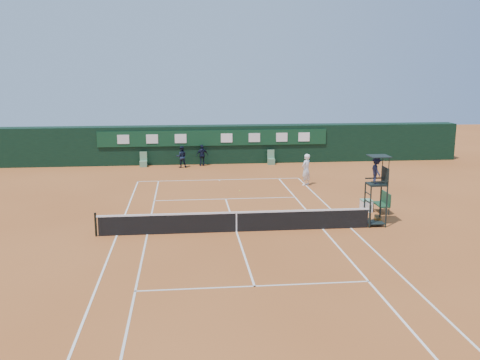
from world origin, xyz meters
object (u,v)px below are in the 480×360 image
(player_bench, at_px, (383,202))
(cooler, at_px, (366,205))
(tennis_net, at_px, (236,221))
(player, at_px, (306,170))
(umpire_chair, at_px, (377,176))

(player_bench, relative_size, cooler, 1.86)
(tennis_net, relative_size, player_bench, 10.75)
(player_bench, relative_size, player, 0.58)
(umpire_chair, distance_m, player_bench, 3.14)
(player_bench, height_order, player, player)
(cooler, height_order, player, player)
(umpire_chair, xyz_separation_m, player, (-1.27, 9.26, -1.43))
(player, bearing_deg, umpire_chair, 56.86)
(player_bench, bearing_deg, umpire_chair, -120.02)
(cooler, bearing_deg, tennis_net, -158.25)
(tennis_net, xyz_separation_m, player_bench, (8.03, 2.54, 0.09))
(player_bench, xyz_separation_m, cooler, (-0.80, 0.35, -0.27))
(cooler, distance_m, player, 6.98)
(player, bearing_deg, player_bench, 68.75)
(tennis_net, height_order, cooler, tennis_net)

